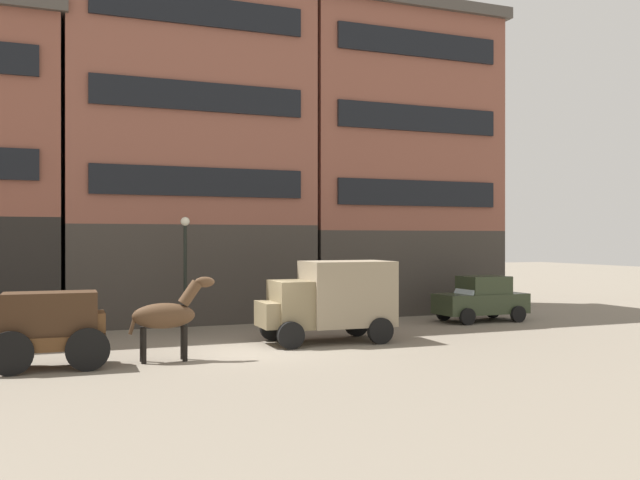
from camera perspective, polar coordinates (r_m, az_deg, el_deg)
ground_plane at (r=21.24m, az=-5.50°, el=-8.98°), size 120.00×120.00×0.00m
building_center_left at (r=30.73m, az=-10.97°, el=7.14°), size 10.18×7.04×14.14m
building_center_right at (r=33.85m, az=5.16°, el=6.26°), size 9.58×7.04×13.87m
cargo_wagon at (r=19.59m, az=-20.79°, el=-6.38°), size 2.95×1.60×1.98m
draft_horse at (r=19.86m, az=-12.21°, el=-5.93°), size 2.35×0.66×2.30m
delivery_truck_near at (r=22.95m, az=0.85°, el=-4.72°), size 4.39×2.22×2.62m
sedan_light at (r=29.38m, az=12.89°, el=-4.65°), size 3.71×1.88×1.83m
streetlamp_curbside at (r=25.45m, az=-10.82°, el=-1.42°), size 0.32×0.32×4.12m
fire_hydrant_curbside at (r=27.65m, az=1.07°, el=-5.96°), size 0.24×0.24×0.83m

